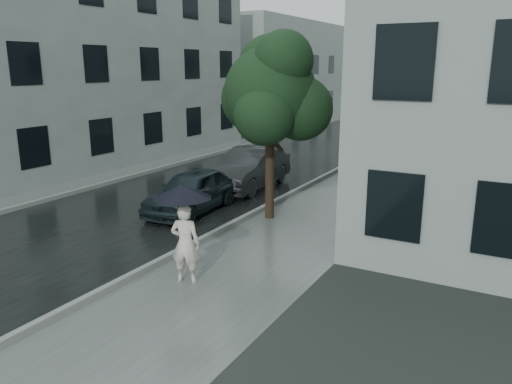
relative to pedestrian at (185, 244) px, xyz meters
The scene contains 14 objects.
ground 1.40m from the pedestrian, 65.92° to the left, with size 120.00×120.00×0.00m, color black.
sidewalk 13.05m from the pedestrian, 86.93° to the left, with size 3.50×60.00×0.01m, color slate.
kerb_near 13.07m from the pedestrian, 94.96° to the left, with size 0.15×60.00×0.15m, color slate.
asphalt_road 13.83m from the pedestrian, 109.60° to the left, with size 6.85×60.00×0.00m, color black.
kerb_far 15.35m from the pedestrian, 122.02° to the left, with size 0.15×60.00×0.15m, color slate.
sidewalk_far 15.87m from the pedestrian, 124.85° to the left, with size 1.70×60.00×0.01m, color #4C5451.
building_far_a 16.54m from the pedestrian, 145.96° to the left, with size 7.02×20.00×9.50m.
building_far_b 33.89m from the pedestrian, 113.26° to the left, with size 7.02×18.00×8.00m.
pedestrian is the anchor object (origin of this frame).
umbrella 1.14m from the pedestrian, behind, with size 1.32×1.32×1.26m.
street_tree 5.92m from the pedestrian, 96.52° to the left, with size 3.53×3.21×5.51m.
lamp_post 14.21m from the pedestrian, 91.95° to the left, with size 0.83×0.45×5.52m.
car_near 5.40m from the pedestrian, 124.46° to the left, with size 1.59×3.96×1.35m, color black.
car_far 8.58m from the pedestrian, 110.55° to the left, with size 1.58×4.53×1.49m, color #212426.
Camera 1 is at (5.69, -9.01, 4.54)m, focal length 35.00 mm.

